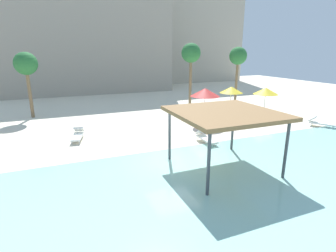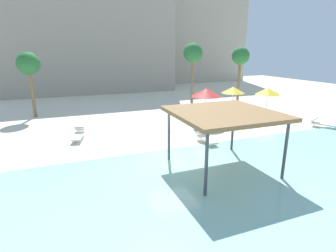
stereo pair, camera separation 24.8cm
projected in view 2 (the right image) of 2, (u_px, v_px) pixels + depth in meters
name	position (u px, v px, depth m)	size (l,w,h in m)	color
ground_plane	(172.00, 160.00, 14.13)	(80.00, 80.00, 0.00)	beige
lagoon_water	(228.00, 213.00, 9.41)	(44.00, 13.50, 0.04)	#99D1C6
shade_pavilion	(224.00, 115.00, 12.32)	(4.65, 4.65, 2.90)	#42474C
beach_umbrella_yellow_1	(268.00, 91.00, 23.09)	(2.14, 2.14, 2.53)	silver
beach_umbrella_red_4	(206.00, 92.00, 20.43)	(2.30, 2.30, 2.85)	silver
beach_umbrella_yellow_5	(233.00, 90.00, 23.68)	(2.05, 2.05, 2.54)	silver
lounge_chair_0	(78.00, 134.00, 17.38)	(1.01, 1.98, 0.74)	white
lounge_chair_1	(265.00, 118.00, 21.65)	(0.73, 1.93, 0.74)	white
lounge_chair_2	(323.00, 123.00, 20.11)	(1.46, 1.94, 0.74)	white
lounge_chair_3	(206.00, 137.00, 16.74)	(0.60, 1.90, 0.74)	white
palm_tree_0	(28.00, 65.00, 22.21)	(1.90, 1.90, 5.57)	brown
palm_tree_1	(193.00, 55.00, 26.00)	(1.90, 1.90, 6.40)	brown
palm_tree_2	(240.00, 57.00, 28.52)	(1.90, 1.90, 6.08)	brown
hotel_block_0	(86.00, 35.00, 36.98)	(23.32, 9.02, 15.52)	#9E9384
hotel_block_1	(187.00, 24.00, 50.21)	(20.32, 9.80, 21.06)	#B2A893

